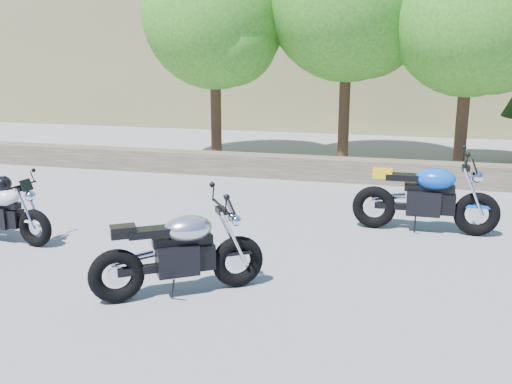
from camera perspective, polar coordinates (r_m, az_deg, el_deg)
ground at (r=7.93m, az=-3.24°, el=-6.86°), size 90.00×90.00×0.00m
stone_wall at (r=13.02m, az=4.15°, el=2.48°), size 22.00×0.55×0.50m
tree_decid_left at (r=14.97m, az=-3.86°, el=16.97°), size 3.67×3.67×5.62m
tree_decid_right at (r=14.08m, az=21.14°, el=15.77°), size 3.54×3.54×5.41m
silver_bike at (r=6.76m, az=-7.61°, el=-6.07°), size 1.83×1.28×1.05m
white_bike at (r=9.38m, az=-24.26°, el=-1.60°), size 1.85×0.58×1.02m
blue_bike at (r=9.40m, az=16.65°, el=-0.58°), size 2.27×0.72×1.14m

